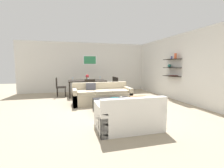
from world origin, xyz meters
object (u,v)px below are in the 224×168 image
object	(u,v)px
decorative_bowl	(115,99)
wine_glass_foot	(88,79)
loveseat_white	(129,116)
coffee_table	(114,106)
dining_chair_left_far	(59,86)
wine_glass_left_far	(73,78)
dining_chair_right_far	(112,84)
dining_table	(87,82)
sofa_beige	(102,96)
dining_chair_foot	(90,88)
candle_jar	(121,98)
wine_glass_right_far	(100,77)
dining_chair_right_near	(114,85)
centerpiece_vase	(87,77)

from	to	relation	value
decorative_bowl	wine_glass_foot	distance (m)	2.70
loveseat_white	decorative_bowl	distance (m)	1.32
coffee_table	dining_chair_left_far	world-z (taller)	dining_chair_left_far
coffee_table	decorative_bowl	xyz separation A→B (m)	(-0.00, -0.07, 0.23)
decorative_bowl	wine_glass_left_far	bearing A→B (deg)	109.62
dining_chair_left_far	dining_chair_right_far	bearing A→B (deg)	0.00
dining_chair_right_far	wine_glass_left_far	world-z (taller)	wine_glass_left_far
coffee_table	dining_table	bearing A→B (deg)	99.08
dining_chair_right_far	wine_glass_foot	world-z (taller)	wine_glass_foot
sofa_beige	dining_chair_foot	distance (m)	0.92
sofa_beige	dining_table	distance (m)	1.79
decorative_bowl	dining_chair_right_far	bearing A→B (deg)	76.26
loveseat_white	candle_jar	xyz separation A→B (m)	(0.33, 1.51, 0.13)
dining_chair_right_far	wine_glass_right_far	distance (m)	0.73
coffee_table	wine_glass_foot	bearing A→B (deg)	100.56
dining_table	dining_chair_right_far	size ratio (longest dim) A/B	1.98
sofa_beige	dining_chair_right_near	xyz separation A→B (m)	(0.93, 1.50, 0.21)
sofa_beige	centerpiece_vase	world-z (taller)	centerpiece_vase
dining_chair_right_far	wine_glass_right_far	bearing A→B (deg)	-171.00
sofa_beige	loveseat_white	distance (m)	2.65
decorative_bowl	dining_chair_right_far	xyz separation A→B (m)	(0.80, 3.27, 0.08)
coffee_table	centerpiece_vase	xyz separation A→B (m)	(-0.46, 3.04, 0.71)
dining_chair_right_far	wine_glass_foot	xyz separation A→B (m)	(-1.28, -0.65, 0.36)
loveseat_white	dining_chair_left_far	distance (m)	4.89
wine_glass_foot	dining_chair_right_near	bearing A→B (deg)	9.25
wine_glass_foot	centerpiece_vase	distance (m)	0.49
dining_chair_foot	dining_chair_right_near	distance (m)	1.44
dining_table	wine_glass_foot	distance (m)	0.46
centerpiece_vase	decorative_bowl	bearing A→B (deg)	-81.66
dining_table	wine_glass_right_far	bearing A→B (deg)	10.43
coffee_table	wine_glass_right_far	size ratio (longest dim) A/B	6.81
loveseat_white	dining_chair_right_near	size ratio (longest dim) A/B	1.62
loveseat_white	centerpiece_vase	size ratio (longest dim) A/B	5.20
dining_chair_left_far	wine_glass_right_far	bearing A→B (deg)	-2.92
dining_table	centerpiece_vase	distance (m)	0.23
decorative_bowl	dining_chair_left_far	distance (m)	3.71
wine_glass_left_far	wine_glass_right_far	world-z (taller)	wine_glass_right_far
loveseat_white	dining_chair_right_near	xyz separation A→B (m)	(0.86, 4.14, 0.21)
dining_table	wine_glass_foot	xyz separation A→B (m)	(-0.00, -0.43, 0.18)
dining_chair_left_far	dining_table	bearing A→B (deg)	-9.74
dining_chair_left_far	centerpiece_vase	world-z (taller)	centerpiece_vase
dining_table	dining_chair_right_near	world-z (taller)	dining_chair_right_near
dining_chair_right_far	dining_chair_right_near	distance (m)	0.44
dining_table	dining_chair_right_far	distance (m)	1.31
wine_glass_right_far	coffee_table	bearing A→B (deg)	-93.27
wine_glass_right_far	dining_chair_right_near	bearing A→B (deg)	-28.63
centerpiece_vase	dining_chair_right_near	bearing A→B (deg)	-12.46
loveseat_white	centerpiece_vase	distance (m)	4.48
sofa_beige	dining_chair_left_far	distance (m)	2.54
dining_chair_foot	dining_chair_left_far	xyz separation A→B (m)	(-1.28, 1.11, 0.00)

